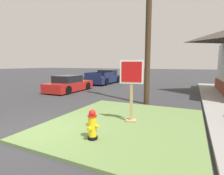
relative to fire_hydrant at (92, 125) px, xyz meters
The scene contains 8 objects.
ground_plane 2.03m from the fire_hydrant, behind, with size 160.00×160.00×0.00m, color #333335.
grass_corner_patch 1.80m from the fire_hydrant, 80.46° to the left, with size 5.04×5.68×0.08m, color #668447.
fire_hydrant is the anchor object (origin of this frame).
stop_sign 1.96m from the fire_hydrant, 74.64° to the left, with size 0.79×0.34×2.16m.
manhole_cover 2.41m from the fire_hydrant, 119.85° to the left, with size 0.70×0.70×0.02m, color black.
parked_sedan_red 9.36m from the fire_hydrant, 132.93° to the left, with size 1.99×4.20×1.25m.
pickup_truck_navy 14.60m from the fire_hydrant, 116.33° to the left, with size 2.26×5.25×1.48m.
utility_pole 6.65m from the fire_hydrant, 87.67° to the left, with size 1.32×0.29×9.18m.
Camera 1 is at (4.34, -3.64, 2.09)m, focal length 27.54 mm.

